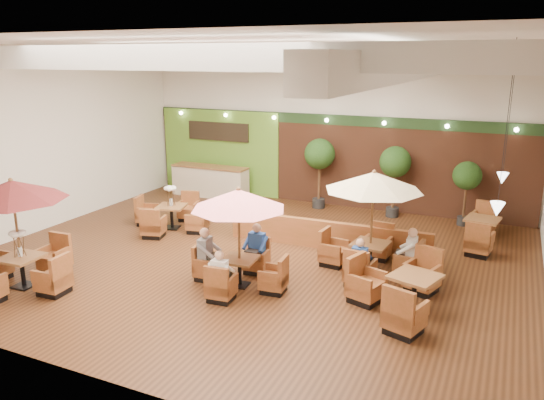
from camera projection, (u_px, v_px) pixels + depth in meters
The scene contains 17 objects.
room at pixel (281, 116), 14.11m from camera, with size 14.04×14.00×5.52m.
service_counter at pixel (210, 181), 20.19m from camera, with size 3.00×0.75×1.18m.
booth_divider at pixel (327, 235), 14.66m from camera, with size 5.73×0.18×0.79m, color brown.
table_0 at pixel (15, 214), 11.87m from camera, with size 2.55×2.55×2.59m.
table_1 at pixel (239, 219), 11.95m from camera, with size 2.34×2.34×2.37m.
table_2 at pixel (373, 203), 12.74m from camera, with size 2.55×2.55×2.58m.
table_3 at pixel (172, 215), 16.40m from camera, with size 2.61×2.61×1.51m.
table_4 at pixel (399, 292), 11.16m from camera, with size 2.01×2.88×1.02m.
table_5 at pixel (481, 232), 15.01m from camera, with size 1.00×2.69×0.98m.
topiary_0 at pixel (320, 157), 18.30m from camera, with size 1.06×1.06×2.46m.
topiary_1 at pixel (395, 165), 17.27m from camera, with size 1.02×1.02×2.37m.
topiary_2 at pixel (467, 178), 16.43m from camera, with size 0.88×0.88×2.05m.
diner_0 at pixel (221, 269), 11.43m from camera, with size 0.36×0.29×0.71m.
diner_1 at pixel (256, 243), 12.94m from camera, with size 0.38×0.30×0.79m.
diner_2 at pixel (207, 249), 12.52m from camera, with size 0.36×0.42×0.83m.
diner_3 at pixel (360, 256), 12.19m from camera, with size 0.35×0.28×0.71m.
diner_4 at pixel (409, 248), 12.63m from camera, with size 0.32×0.40×0.80m.
Camera 1 is at (5.93, -11.81, 5.15)m, focal length 35.00 mm.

